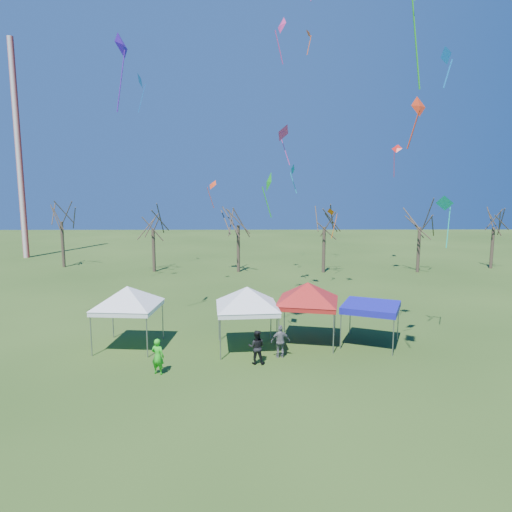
% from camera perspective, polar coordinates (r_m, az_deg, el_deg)
% --- Properties ---
extents(ground, '(140.00, 140.00, 0.00)m').
position_cam_1_polar(ground, '(21.84, 2.36, -13.76)').
color(ground, '#2A4616').
rests_on(ground, ground).
extents(radio_mast, '(0.70, 0.70, 25.00)m').
position_cam_1_polar(radio_mast, '(60.64, -27.55, 11.59)').
color(radio_mast, silver).
rests_on(radio_mast, ground).
extents(tree_0, '(3.83, 3.83, 8.44)m').
position_cam_1_polar(tree_0, '(51.54, -23.27, 5.86)').
color(tree_0, '#3D2D21').
rests_on(tree_0, ground).
extents(tree_1, '(3.42, 3.42, 7.54)m').
position_cam_1_polar(tree_1, '(45.93, -12.82, 5.23)').
color(tree_1, '#3D2D21').
rests_on(tree_1, ground).
extents(tree_2, '(3.71, 3.71, 8.18)m').
position_cam_1_polar(tree_2, '(44.62, -2.25, 5.98)').
color(tree_2, '#3D2D21').
rests_on(tree_2, ground).
extents(tree_3, '(3.59, 3.59, 7.91)m').
position_cam_1_polar(tree_3, '(44.85, 8.58, 5.64)').
color(tree_3, '#3D2D21').
rests_on(tree_3, ground).
extents(tree_4, '(3.58, 3.58, 7.89)m').
position_cam_1_polar(tree_4, '(47.19, 19.88, 5.34)').
color(tree_4, '#3D2D21').
rests_on(tree_4, ground).
extents(tree_5, '(3.39, 3.39, 7.46)m').
position_cam_1_polar(tree_5, '(52.54, 27.69, 4.79)').
color(tree_5, '#3D2D21').
rests_on(tree_5, ground).
extents(tent_white_west, '(4.26, 4.26, 3.77)m').
position_cam_1_polar(tent_white_west, '(24.50, -15.80, -4.15)').
color(tent_white_west, gray).
rests_on(tent_white_west, ground).
extents(tent_white_mid, '(4.29, 4.29, 3.80)m').
position_cam_1_polar(tent_white_mid, '(23.31, -1.12, -4.40)').
color(tent_white_mid, gray).
rests_on(tent_white_mid, ground).
extents(tent_red, '(4.26, 4.26, 3.83)m').
position_cam_1_polar(tent_red, '(24.41, 6.50, -3.80)').
color(tent_red, gray).
rests_on(tent_red, ground).
extents(tent_blue, '(3.67, 3.67, 2.21)m').
position_cam_1_polar(tent_blue, '(24.96, 14.17, -6.24)').
color(tent_blue, gray).
rests_on(tent_blue, ground).
extents(person_green, '(0.69, 0.56, 1.64)m').
position_cam_1_polar(person_green, '(21.32, -12.18, -12.17)').
color(person_green, '#27CD20').
rests_on(person_green, ground).
extents(person_grey, '(1.00, 0.50, 1.64)m').
position_cam_1_polar(person_grey, '(22.78, 3.08, -10.61)').
color(person_grey, slate).
rests_on(person_grey, ground).
extents(person_dark, '(0.86, 0.71, 1.64)m').
position_cam_1_polar(person_dark, '(21.99, 0.08, -11.31)').
color(person_dark, black).
rests_on(person_dark, ground).
extents(kite_12, '(1.14, 1.02, 2.96)m').
position_cam_1_polar(kite_12, '(43.88, 17.19, 12.64)').
color(kite_12, red).
rests_on(kite_12, ground).
extents(kite_11, '(1.49, 1.63, 3.10)m').
position_cam_1_polar(kite_11, '(36.00, 3.38, 15.13)').
color(kite_11, '#DB3097').
rests_on(kite_11, ground).
extents(kite_27, '(0.91, 0.74, 2.23)m').
position_cam_1_polar(kite_27, '(21.65, 19.68, 17.11)').
color(kite_27, red).
rests_on(kite_27, ground).
extents(kite_2, '(1.04, 1.56, 3.64)m').
position_cam_1_polar(kite_2, '(45.92, -14.22, 20.48)').
color(kite_2, blue).
rests_on(kite_2, ground).
extents(kite_19, '(0.68, 0.87, 2.36)m').
position_cam_1_polar(kite_19, '(37.99, 4.58, 10.66)').
color(kite_19, '#0CA8BE').
rests_on(kite_19, ground).
extents(kite_24, '(0.80, 1.09, 2.76)m').
position_cam_1_polar(kite_24, '(31.94, 3.19, 26.79)').
color(kite_24, '#E33281').
rests_on(kite_24, ground).
extents(kite_17, '(1.04, 0.90, 2.82)m').
position_cam_1_polar(kite_17, '(26.56, 22.54, 6.01)').
color(kite_17, '#0BB38F').
rests_on(kite_17, ground).
extents(kite_18, '(0.40, 0.65, 1.66)m').
position_cam_1_polar(kite_18, '(33.09, 6.64, 25.81)').
color(kite_18, '#FF540D').
rests_on(kite_18, ground).
extents(kite_22, '(1.08, 1.08, 2.79)m').
position_cam_1_polar(kite_22, '(42.96, 9.39, 5.36)').
color(kite_22, '#E4580C').
rests_on(kite_22, ground).
extents(kite_25, '(0.40, 0.83, 1.83)m').
position_cam_1_polar(kite_25, '(23.39, 22.73, 22.06)').
color(kite_25, '#157BE0').
rests_on(kite_25, ground).
extents(kite_13, '(1.21, 1.27, 2.70)m').
position_cam_1_polar(kite_13, '(43.35, -5.46, 8.84)').
color(kite_13, '#ED3C16').
rests_on(kite_13, ground).
extents(kite_8, '(0.74, 1.43, 4.08)m').
position_cam_1_polar(kite_8, '(26.96, -16.40, 23.90)').
color(kite_8, '#551AB7').
rests_on(kite_8, ground).
extents(kite_1, '(0.59, 1.06, 2.32)m').
position_cam_1_polar(kite_1, '(23.16, 1.51, 9.19)').
color(kite_1, '#179517').
rests_on(kite_1, ground).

